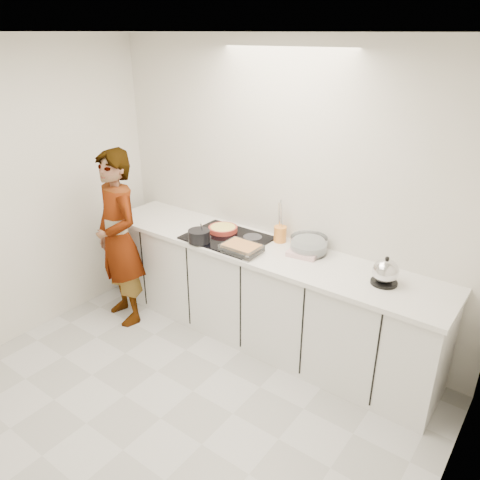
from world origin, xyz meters
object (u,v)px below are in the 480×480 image
Objects in this scene: utensil_crock at (280,234)px; mixing_bowl at (309,246)px; hob at (227,238)px; cook at (119,239)px; tart_dish at (223,229)px; saucepan at (199,236)px; baking_dish at (241,248)px; kettle at (385,272)px.

mixing_bowl is at bearing -10.14° from utensil_crock.
cook is at bearing -151.27° from hob.
tart_dish is 1.62× the size of saucepan.
cook reaches higher than utensil_crock.
cook is (-1.18, -0.33, -0.12)m from baking_dish.
baking_dish is 1.23m from cook.
mixing_bowl is at bearing 5.86° from tart_dish.
saucepan is (-0.02, -0.31, 0.03)m from tart_dish.
cook is (-1.62, -0.66, -0.13)m from mixing_bowl.
utensil_crock is (-1.02, 0.19, -0.02)m from kettle.
mixing_bowl is 0.32m from utensil_crock.
utensil_crock is 1.50m from cook.
tart_dish is 0.47m from baking_dish.
hob is 2.98× the size of kettle.
cook is at bearing -160.51° from saucepan.
baking_dish is 1.32× the size of kettle.
utensil_crock is (0.55, 0.45, 0.00)m from saucepan.
saucepan reaches higher than tart_dish.
tart_dish is (-0.11, 0.09, 0.03)m from hob.
tart_dish is at bearing 86.27° from saucepan.
kettle is at bearing -1.76° from tart_dish.
baking_dish is at bearing -170.10° from kettle.
saucepan is at bearing -155.44° from mixing_bowl.
cook is at bearing -167.18° from kettle.
tart_dish is at bearing -164.87° from utensil_crock.
baking_dish is at bearing -108.77° from utensil_crock.
saucepan is 0.71m from utensil_crock.
mixing_bowl is 2.61× the size of utensil_crock.
cook reaches higher than baking_dish.
mixing_bowl is 1.51× the size of kettle.
tart_dish is 2.50× the size of utensil_crock.
baking_dish is 0.56m from mixing_bowl.
utensil_crock is at bearing 28.94° from hob.
hob is 3.35× the size of saucepan.
tart_dish is 0.21× the size of cook.
kettle is at bearing 9.44° from saucepan.
tart_dish is 1.09× the size of baking_dish.
cook reaches higher than hob.
mixing_bowl is at bearing 37.64° from cook.
baking_dish is 0.87× the size of mixing_bowl.
mixing_bowl is at bearing 24.56° from saucepan.
baking_dish is 1.17m from kettle.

